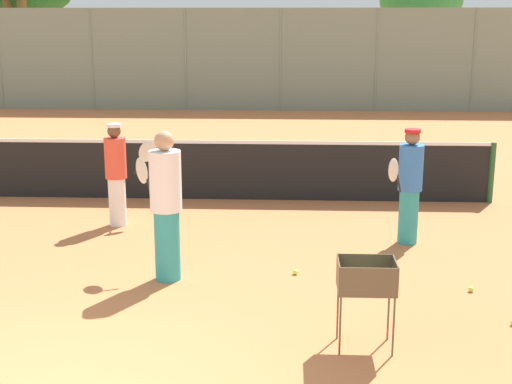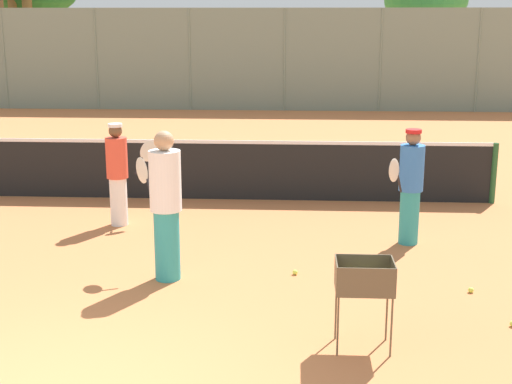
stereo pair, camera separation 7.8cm
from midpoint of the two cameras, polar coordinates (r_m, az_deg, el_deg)
The scene contains 8 objects.
tennis_net at distance 12.76m, azimuth -6.40°, elevation 1.89°, with size 11.11×0.10×1.07m.
back_fence at distance 24.87m, azimuth -1.95°, elevation 10.53°, with size 22.92×0.08×3.47m.
player_white_outfit at distance 10.33m, azimuth 11.98°, elevation 0.56°, with size 0.61×0.77×1.66m.
player_red_cap at distance 11.22m, azimuth -11.27°, elevation 1.49°, with size 0.80×0.53×1.60m.
player_yellow_shirt at distance 8.75m, azimuth -7.48°, elevation -1.01°, with size 0.71×0.77×1.87m.
ball_cart at distance 7.04m, azimuth 8.60°, elevation -7.24°, with size 0.56×0.41×0.90m.
tennis_ball_0 at distance 8.92m, azimuth 16.58°, elevation -7.47°, with size 0.07×0.07×0.07m, color #D1E54C.
tennis_ball_1 at distance 9.11m, azimuth 2.92°, elevation -6.42°, with size 0.07×0.07×0.07m, color #D1E54C.
Camera 1 is at (1.97, -5.05, 3.20)m, focal length 50.00 mm.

